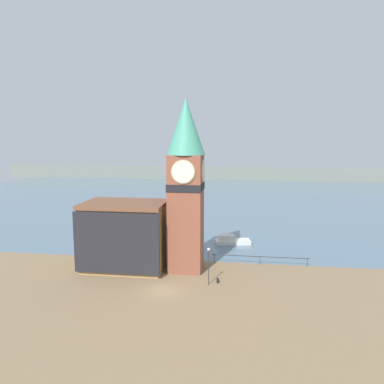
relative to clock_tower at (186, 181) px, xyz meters
name	(u,v)px	position (x,y,z in m)	size (l,w,h in m)	color
ground_plane	(162,291)	(-1.55, -7.01, -11.23)	(160.00, 160.00, 0.00)	#846B4C
water	(214,194)	(-1.55, 63.42, -11.23)	(160.00, 120.00, 0.00)	slate
far_shoreline	(222,173)	(-1.55, 103.42, -8.73)	(180.00, 3.00, 5.00)	gray
pier_railing	(260,257)	(9.31, 3.17, -10.26)	(12.59, 0.08, 1.09)	#333338
clock_tower	(186,181)	(0.00, 0.00, 0.00)	(4.66, 4.66, 21.14)	brown
pier_building	(125,235)	(-7.74, -0.52, -6.96)	(10.40, 7.16, 8.50)	#A88451
boat_near	(231,240)	(5.20, 12.40, -10.72)	(5.72, 3.16, 1.40)	silver
mooring_bollard_near	(218,280)	(4.27, -3.96, -10.88)	(0.30, 0.30, 0.64)	black
lamp_post	(209,259)	(3.28, -4.63, -8.26)	(0.32, 0.32, 4.30)	#2D2D33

